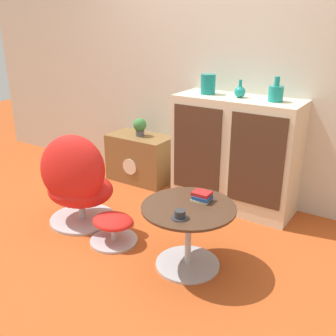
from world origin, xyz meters
TOP-DOWN VIEW (x-y plane):
  - ground_plane at (0.00, 0.00)m, footprint 12.00×12.00m
  - wall_back at (0.00, 1.33)m, footprint 6.40×0.06m
  - sideboard at (0.35, 1.08)m, footprint 1.14×0.46m
  - tv_console at (-0.77, 1.11)m, footprint 0.69×0.39m
  - egg_chair at (-0.63, 0.02)m, footprint 0.72×0.69m
  - ottoman at (-0.18, -0.06)m, footprint 0.38×0.38m
  - coffee_table at (0.49, -0.01)m, footprint 0.67×0.67m
  - vase_leftmost at (0.04, 1.08)m, footprint 0.14×0.14m
  - vase_inner_left at (0.36, 1.08)m, footprint 0.10×0.10m
  - vase_inner_right at (0.68, 1.08)m, footprint 0.12×0.12m
  - potted_plant at (-0.77, 1.11)m, footprint 0.14×0.14m
  - teacup at (0.53, -0.19)m, footprint 0.12×0.12m
  - book_stack at (0.52, 0.11)m, footprint 0.14×0.12m

SIDE VIEW (x-z plane):
  - ground_plane at x=0.00m, z-range 0.00..0.00m
  - ottoman at x=-0.18m, z-range 0.03..0.26m
  - tv_console at x=-0.77m, z-range 0.00..0.51m
  - coffee_table at x=0.49m, z-range 0.06..0.54m
  - egg_chair at x=-0.63m, z-range -0.02..0.81m
  - teacup at x=0.53m, z-range 0.48..0.53m
  - book_stack at x=0.52m, z-range 0.48..0.55m
  - sideboard at x=0.35m, z-range 0.00..1.05m
  - potted_plant at x=-0.77m, z-range 0.52..0.72m
  - vase_inner_left at x=0.36m, z-range 1.02..1.18m
  - vase_inner_right at x=0.68m, z-range 1.02..1.22m
  - vase_leftmost at x=0.04m, z-range 1.05..1.23m
  - wall_back at x=0.00m, z-range 0.00..2.60m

